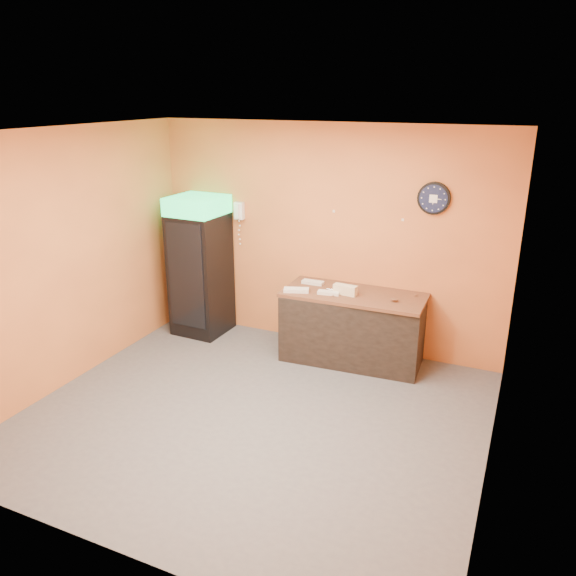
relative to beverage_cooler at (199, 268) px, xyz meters
The scene contains 15 objects.
floor 2.47m from the beverage_cooler, 44.50° to the right, with size 4.50×4.50×0.00m, color #47474C.
back_wall 1.75m from the beverage_cooler, 13.46° to the left, with size 4.50×0.02×2.80m, color #D5793C.
left_wall 1.79m from the beverage_cooler, 110.89° to the right, with size 0.02×4.00×2.80m, color #D5793C.
right_wall 4.23m from the beverage_cooler, 22.48° to the right, with size 0.02×4.00×2.80m, color #D5793C.
ceiling 2.97m from the beverage_cooler, 44.50° to the right, with size 4.50×4.00×0.02m, color white.
beverage_cooler is the anchor object (origin of this frame).
prep_counter 2.20m from the beverage_cooler, ahead, with size 1.66×0.74×0.83m, color black.
wall_clock 3.14m from the beverage_cooler, ahead, with size 0.37×0.06×0.37m.
wall_phone 0.93m from the beverage_cooler, 37.31° to the left, with size 0.12×0.11×0.23m.
butcher_paper 2.15m from the beverage_cooler, ahead, with size 1.68×0.75×0.04m, color brown.
sub_roll_stack 2.06m from the beverage_cooler, ahead, with size 0.28×0.12×0.12m.
wrapped_sandwich_left 1.51m from the beverage_cooler, ahead, with size 0.30×0.12×0.04m, color silver.
wrapped_sandwich_mid 1.89m from the beverage_cooler, ahead, with size 0.26×0.10×0.04m, color silver.
wrapped_sandwich_right 1.58m from the beverage_cooler, ahead, with size 0.27×0.11×0.04m, color silver.
kitchen_tool 1.98m from the beverage_cooler, ahead, with size 0.07×0.07×0.07m, color silver.
Camera 1 is at (2.34, -4.40, 3.14)m, focal length 35.00 mm.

